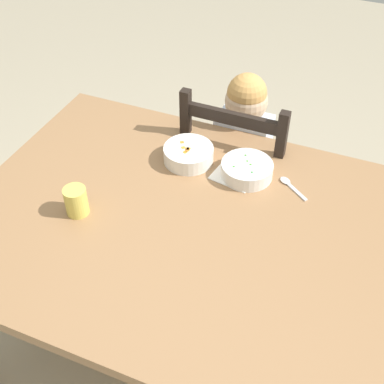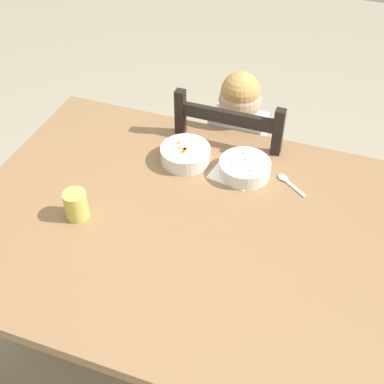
{
  "view_description": "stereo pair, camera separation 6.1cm",
  "coord_description": "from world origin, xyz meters",
  "views": [
    {
      "loc": [
        0.49,
        -1.06,
        1.91
      ],
      "look_at": [
        0.01,
        0.09,
        0.78
      ],
      "focal_mm": 47.84,
      "sensor_mm": 36.0,
      "label": 1
    },
    {
      "loc": [
        0.43,
        -1.08,
        1.91
      ],
      "look_at": [
        0.01,
        0.09,
        0.78
      ],
      "focal_mm": 47.84,
      "sensor_mm": 36.0,
      "label": 2
    }
  ],
  "objects": [
    {
      "name": "ground_plane",
      "position": [
        0.0,
        0.0,
        0.0
      ],
      "size": [
        8.0,
        8.0,
        0.0
      ],
      "primitive_type": "plane",
      "color": "tan"
    },
    {
      "name": "dining_table",
      "position": [
        0.0,
        0.0,
        0.65
      ],
      "size": [
        1.42,
        1.09,
        0.73
      ],
      "color": "#986D48",
      "rests_on": "ground"
    },
    {
      "name": "dining_chair",
      "position": [
        0.02,
        0.59,
        0.44
      ],
      "size": [
        0.42,
        0.42,
        0.92
      ],
      "color": "black",
      "rests_on": "ground"
    },
    {
      "name": "drinking_cup",
      "position": [
        -0.32,
        -0.09,
        0.78
      ],
      "size": [
        0.07,
        0.07,
        0.1
      ],
      "primitive_type": "cylinder",
      "color": "#DCC957",
      "rests_on": "dining_table"
    },
    {
      "name": "spoon",
      "position": [
        0.29,
        0.3,
        0.74
      ],
      "size": [
        0.12,
        0.1,
        0.01
      ],
      "color": "silver",
      "rests_on": "dining_table"
    },
    {
      "name": "paper_napkin",
      "position": [
        0.1,
        0.28,
        0.74
      ],
      "size": [
        0.17,
        0.16,
        0.0
      ],
      "primitive_type": "cube",
      "rotation": [
        0.0,
        0.0,
        -0.16
      ],
      "color": "white",
      "rests_on": "dining_table"
    },
    {
      "name": "bowl_of_peas",
      "position": [
        0.14,
        0.29,
        0.76
      ],
      "size": [
        0.18,
        0.18,
        0.06
      ],
      "color": "white",
      "rests_on": "dining_table"
    },
    {
      "name": "bowl_of_carrots",
      "position": [
        -0.09,
        0.29,
        0.77
      ],
      "size": [
        0.18,
        0.18,
        0.06
      ],
      "color": "white",
      "rests_on": "dining_table"
    },
    {
      "name": "child_figure",
      "position": [
        0.02,
        0.59,
        0.62
      ],
      "size": [
        0.32,
        0.31,
        0.94
      ],
      "color": "silver",
      "rests_on": "ground"
    }
  ]
}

